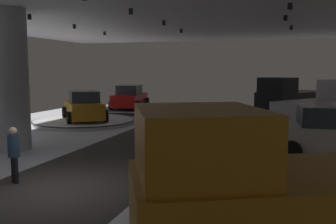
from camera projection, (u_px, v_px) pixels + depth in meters
The scene contains 16 objects.
ground at pixel (60, 191), 9.84m from camera, with size 24.00×44.00×0.06m.
column_left at pixel (8, 80), 14.58m from camera, with size 1.57×1.57×5.50m.
display_platform_deep_left at pixel (130, 110), 28.06m from camera, with size 5.71×5.71×0.29m.
display_car_deep_left at pixel (130, 98), 27.93m from camera, with size 2.71×4.42×1.71m.
display_platform_far_right at pixel (322, 132), 17.93m from camera, with size 5.68×5.68×0.36m.
pickup_truck_far_right at pixel (327, 109), 18.00m from camera, with size 4.84×5.51×2.30m.
display_platform_mid_right at pixel (332, 161), 12.35m from camera, with size 5.19×5.19×0.28m.
display_car_mid_right at pixel (333, 135), 12.25m from camera, with size 4.36×2.54×1.71m.
display_platform_deep_right at pixel (293, 114), 24.68m from camera, with size 5.68×5.68×0.37m.
pickup_truck_deep_right at pixel (290, 98), 24.36m from camera, with size 4.79×5.53×2.30m.
display_platform_far_left at pixel (84, 121), 22.02m from camera, with size 5.91×5.91×0.22m.
display_car_far_left at pixel (84, 107), 21.90m from camera, with size 4.02×4.41×1.71m.
pickup_truck_near_right at pixel (289, 198), 5.54m from camera, with size 5.68×4.37×2.30m.
visitor_walking_near at pixel (14, 151), 10.40m from camera, with size 0.32×0.32×1.59m.
visitor_walking_far at pixel (163, 121), 16.63m from camera, with size 0.32×0.32×1.59m.
stanchion_b at pixel (224, 145), 13.89m from camera, with size 0.28×0.28×1.01m.
Camera 1 is at (5.63, -8.22, 3.18)m, focal length 39.85 mm.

